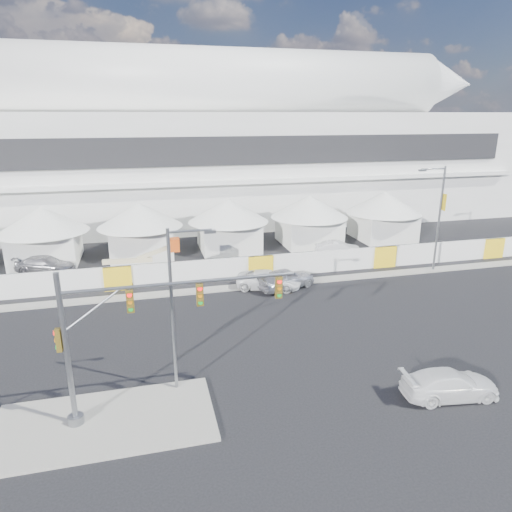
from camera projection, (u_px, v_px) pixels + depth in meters
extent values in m
plane|color=black|center=(222.00, 373.00, 25.35)|extent=(160.00, 160.00, 0.00)
cube|color=gray|center=(105.00, 422.00, 21.16)|extent=(10.00, 5.00, 0.15)
cube|color=gray|center=(414.00, 271.00, 41.56)|extent=(80.00, 1.20, 0.12)
cube|color=silver|center=(225.00, 165.00, 64.03)|extent=(80.00, 24.00, 14.00)
cube|color=black|center=(244.00, 151.00, 51.95)|extent=(68.00, 0.30, 3.20)
cube|color=silver|center=(244.00, 182.00, 52.75)|extent=(72.00, 0.80, 0.50)
cylinder|color=silver|center=(226.00, 82.00, 58.98)|extent=(57.60, 8.40, 8.40)
cylinder|color=silver|center=(241.00, 86.00, 59.57)|extent=(51.60, 6.80, 6.80)
cylinder|color=silver|center=(256.00, 89.00, 60.16)|extent=(45.60, 5.20, 5.20)
cone|color=silver|center=(447.00, 84.00, 66.54)|extent=(8.00, 7.60, 7.60)
cube|color=silver|center=(46.00, 247.00, 44.11)|extent=(6.00, 6.00, 3.00)
cone|color=silver|center=(42.00, 219.00, 43.31)|extent=(8.40, 8.40, 2.40)
cube|color=silver|center=(141.00, 241.00, 46.20)|extent=(6.00, 6.00, 3.00)
cone|color=silver|center=(139.00, 215.00, 45.40)|extent=(8.40, 8.40, 2.40)
cube|color=silver|center=(229.00, 235.00, 48.30)|extent=(6.00, 6.00, 3.00)
cone|color=silver|center=(228.00, 210.00, 47.49)|extent=(8.40, 8.40, 2.40)
cube|color=silver|center=(309.00, 230.00, 50.39)|extent=(6.00, 6.00, 3.00)
cone|color=silver|center=(310.00, 206.00, 49.59)|extent=(8.40, 8.40, 2.40)
cube|color=silver|center=(382.00, 226.00, 52.48)|extent=(6.00, 6.00, 3.00)
cone|color=silver|center=(384.00, 202.00, 51.68)|extent=(8.40, 8.40, 2.40)
cube|color=silver|center=(260.00, 267.00, 39.88)|extent=(70.00, 0.25, 2.00)
imported|color=silver|center=(286.00, 279.00, 37.43)|extent=(3.63, 5.40, 1.71)
imported|color=white|center=(269.00, 280.00, 37.49)|extent=(4.13, 5.80, 1.47)
imported|color=white|center=(450.00, 384.00, 23.03)|extent=(2.54, 5.11, 1.43)
imported|color=silver|center=(338.00, 249.00, 46.09)|extent=(2.74, 4.83, 1.51)
imported|color=black|center=(440.00, 247.00, 47.03)|extent=(2.69, 4.43, 1.41)
imported|color=#A09FA3|center=(45.00, 265.00, 41.17)|extent=(3.88, 5.75, 1.55)
cylinder|color=gray|center=(67.00, 352.00, 19.91)|extent=(0.24, 0.24, 7.34)
cylinder|color=gray|center=(76.00, 419.00, 20.94)|extent=(0.71, 0.71, 0.40)
cylinder|color=gray|center=(183.00, 283.00, 20.30)|extent=(10.36, 0.16, 0.16)
cube|color=#594714|center=(130.00, 301.00, 19.95)|extent=(0.32, 0.22, 1.05)
cube|color=#594714|center=(200.00, 295.00, 20.66)|extent=(0.32, 0.22, 1.05)
cube|color=#594714|center=(279.00, 287.00, 21.53)|extent=(0.32, 0.22, 1.05)
cube|color=#594714|center=(59.00, 340.00, 19.67)|extent=(0.22, 0.32, 1.05)
cylinder|color=gray|center=(172.00, 312.00, 22.52)|extent=(0.17, 0.17, 8.51)
cylinder|color=gray|center=(190.00, 231.00, 21.55)|extent=(2.08, 0.11, 0.11)
cube|color=gray|center=(210.00, 232.00, 21.80)|extent=(0.57, 0.24, 0.14)
cylinder|color=gray|center=(439.00, 220.00, 40.61)|extent=(0.19, 0.19, 9.51)
cylinder|color=gray|center=(433.00, 169.00, 39.00)|extent=(2.32, 0.13, 0.13)
cube|color=gray|center=(422.00, 170.00, 38.78)|extent=(0.63, 0.26, 0.16)
cube|color=yellow|center=(444.00, 202.00, 40.21)|extent=(0.03, 0.63, 1.48)
cube|color=#CD4913|center=(113.00, 279.00, 38.04)|extent=(3.90, 1.86, 1.17)
cube|color=beige|center=(128.00, 261.00, 37.88)|extent=(4.05, 0.55, 0.37)
cube|color=beige|center=(156.00, 251.00, 38.23)|extent=(3.14, 0.45, 1.29)
cube|color=#CD4913|center=(173.00, 244.00, 38.42)|extent=(1.00, 1.00, 1.06)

